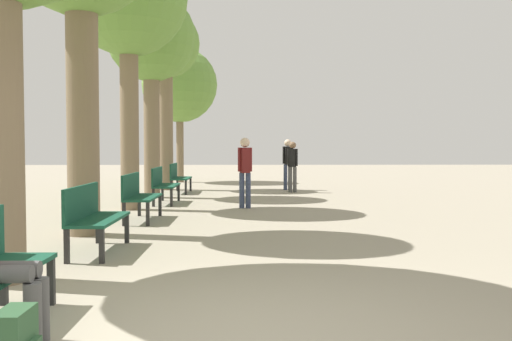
{
  "coord_description": "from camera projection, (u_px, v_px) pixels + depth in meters",
  "views": [
    {
      "loc": [
        0.08,
        -4.08,
        1.43
      ],
      "look_at": [
        0.27,
        5.52,
        1.02
      ],
      "focal_mm": 40.0,
      "sensor_mm": 36.0,
      "label": 1
    }
  ],
  "objects": [
    {
      "name": "tree_row_4",
      "position": [
        165.0,
        50.0,
        18.57
      ],
      "size": [
        2.24,
        2.24,
        5.89
      ],
      "color": "#7A664C",
      "rests_on": "ground_plane"
    },
    {
      "name": "tree_row_5",
      "position": [
        180.0,
        85.0,
        22.59
      ],
      "size": [
        2.98,
        2.98,
        5.37
      ],
      "color": "#7A664C",
      "rests_on": "ground_plane"
    },
    {
      "name": "bench_row_4",
      "position": [
        178.0,
        176.0,
        17.48
      ],
      "size": [
        0.51,
        1.56,
        0.9
      ],
      "color": "#144733",
      "rests_on": "ground_plane"
    },
    {
      "name": "tree_row_3",
      "position": [
        151.0,
        41.0,
        15.73
      ],
      "size": [
        2.46,
        2.46,
        5.69
      ],
      "color": "#7A664C",
      "rests_on": "ground_plane"
    },
    {
      "name": "pedestrian_near",
      "position": [
        288.0,
        161.0,
        18.63
      ],
      "size": [
        0.34,
        0.24,
        1.66
      ],
      "color": "#384260",
      "rests_on": "ground_plane"
    },
    {
      "name": "bench_row_2",
      "position": [
        138.0,
        193.0,
        10.92
      ],
      "size": [
        0.51,
        1.56,
        0.9
      ],
      "color": "#144733",
      "rests_on": "ground_plane"
    },
    {
      "name": "pedestrian_far",
      "position": [
        245.0,
        168.0,
        13.11
      ],
      "size": [
        0.33,
        0.27,
        1.63
      ],
      "color": "#384260",
      "rests_on": "ground_plane"
    },
    {
      "name": "bench_row_1",
      "position": [
        92.0,
        214.0,
        7.64
      ],
      "size": [
        0.51,
        1.56,
        0.9
      ],
      "color": "#144733",
      "rests_on": "ground_plane"
    },
    {
      "name": "tree_row_2",
      "position": [
        128.0,
        1.0,
        12.67
      ],
      "size": [
        2.66,
        2.66,
        6.1
      ],
      "color": "#7A664C",
      "rests_on": "ground_plane"
    },
    {
      "name": "bench_row_3",
      "position": [
        163.0,
        183.0,
        14.2
      ],
      "size": [
        0.51,
        1.56,
        0.9
      ],
      "color": "#144733",
      "rests_on": "ground_plane"
    },
    {
      "name": "pedestrian_mid",
      "position": [
        293.0,
        163.0,
        17.64
      ],
      "size": [
        0.32,
        0.26,
        1.57
      ],
      "color": "#4C4C4C",
      "rests_on": "ground_plane"
    }
  ]
}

